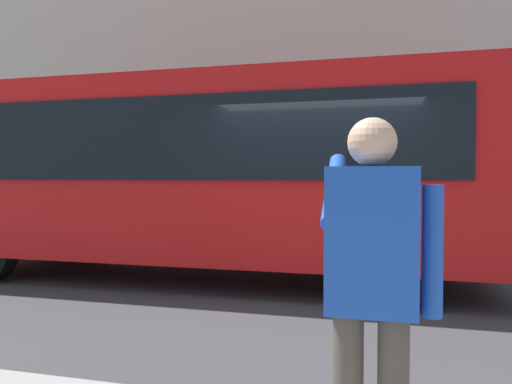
# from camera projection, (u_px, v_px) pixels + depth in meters

# --- Properties ---
(ground_plane) EXTENTS (60.00, 60.00, 0.00)m
(ground_plane) POSITION_uv_depth(u_px,v_px,m) (322.00, 295.00, 6.49)
(ground_plane) COLOR #38383A
(building_facade_far) EXTENTS (28.00, 1.55, 12.00)m
(building_facade_far) POSITION_uv_depth(u_px,v_px,m) (354.00, 13.00, 12.88)
(building_facade_far) COLOR beige
(building_facade_far) RESTS_ON ground_plane
(red_bus) EXTENTS (9.05, 2.54, 3.08)m
(red_bus) POSITION_uv_depth(u_px,v_px,m) (196.00, 171.00, 7.57)
(red_bus) COLOR red
(red_bus) RESTS_ON ground_plane
(pedestrian_photographer) EXTENTS (0.53, 0.52, 1.70)m
(pedestrian_photographer) POSITION_uv_depth(u_px,v_px,m) (372.00, 275.00, 2.18)
(pedestrian_photographer) COLOR #4C4238
(pedestrian_photographer) RESTS_ON sidewalk_curb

